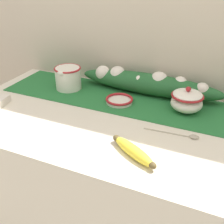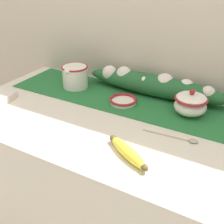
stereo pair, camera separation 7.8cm
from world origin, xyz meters
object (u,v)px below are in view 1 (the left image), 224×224
at_px(sugar_bowl, 187,101).
at_px(cream_pitcher, 68,77).
at_px(banana, 133,151).
at_px(small_dish, 119,100).
at_px(spoon, 188,136).

bearing_deg(sugar_bowl, cream_pitcher, 179.90).
distance_m(cream_pitcher, banana, 0.56).
relative_size(cream_pitcher, small_dish, 1.22).
relative_size(sugar_bowl, banana, 0.70).
height_order(banana, spoon, banana).
distance_m(cream_pitcher, small_dish, 0.27).
bearing_deg(small_dish, banana, -60.61).
bearing_deg(small_dish, sugar_bowl, 8.67).
relative_size(sugar_bowl, spoon, 0.66).
bearing_deg(sugar_bowl, spoon, -76.38).
relative_size(cream_pitcher, sugar_bowl, 1.12).
xyz_separation_m(cream_pitcher, sugar_bowl, (0.52, -0.00, -0.01)).
xyz_separation_m(cream_pitcher, small_dish, (0.26, -0.04, -0.04)).
bearing_deg(sugar_bowl, banana, -104.41).
height_order(cream_pitcher, banana, cream_pitcher).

